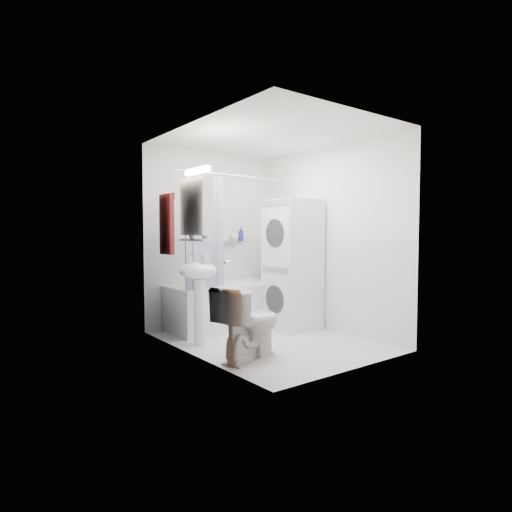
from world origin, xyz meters
TOP-DOWN VIEW (x-y plane):
  - floor at (0.00, 0.00)m, footprint 2.60×2.60m
  - room_walls at (0.00, 0.00)m, footprint 2.60×2.60m
  - wainscot at (0.00, 0.29)m, footprint 1.98×2.58m
  - door at (-0.95, -0.55)m, footprint 0.05×2.00m
  - bathtub at (-0.01, 0.92)m, footprint 1.56×0.74m
  - tub_spout at (0.19, 1.25)m, footprint 0.04×0.12m
  - curtain_rod at (-0.01, 0.61)m, footprint 1.74×0.02m
  - shower_curtain at (-0.50, 0.61)m, footprint 0.55×0.02m
  - sink at (-0.75, 0.33)m, footprint 0.44×0.37m
  - medicine_cabinet at (-0.90, 0.10)m, footprint 0.13×0.50m
  - shelf at (-0.89, 0.10)m, footprint 0.18×0.54m
  - shower_caddy at (0.24, 1.24)m, footprint 0.22×0.06m
  - towel at (-0.94, 0.75)m, footprint 0.07×0.30m
  - washer_dryer at (0.68, 0.35)m, footprint 0.64×0.63m
  - toilet at (-0.63, -0.46)m, footprint 0.84×0.61m
  - soap_pump at (-0.71, 0.25)m, footprint 0.08×0.17m
  - shelf_bottle at (-0.89, -0.05)m, footprint 0.07×0.18m
  - shelf_cup at (-0.89, 0.22)m, footprint 0.10×0.09m
  - shampoo_a at (0.35, 1.24)m, footprint 0.13×0.17m
  - shampoo_b at (0.47, 1.24)m, footprint 0.08×0.21m

SIDE VIEW (x-z plane):
  - floor at x=0.00m, z-range 0.00..0.00m
  - bathtub at x=-0.01m, z-range 0.03..0.62m
  - toilet at x=-0.63m, z-range 0.00..0.74m
  - wainscot at x=0.00m, z-range -0.69..1.89m
  - sink at x=-0.75m, z-range 0.18..1.22m
  - washer_dryer at x=0.68m, z-range 0.00..1.71m
  - tub_spout at x=0.19m, z-range 0.90..0.93m
  - soap_pump at x=-0.71m, z-range 0.91..0.99m
  - door at x=-0.95m, z-range 0.00..2.00m
  - shower_caddy at x=0.24m, z-range 1.14..1.16m
  - shelf at x=-0.89m, z-range 1.19..1.21m
  - shampoo_b at x=0.47m, z-range 1.16..1.24m
  - shampoo_a at x=0.35m, z-range 1.16..1.29m
  - shelf_bottle at x=-0.89m, z-range 1.21..1.28m
  - shower_curtain at x=-0.50m, z-range 0.52..1.98m
  - shelf_cup at x=-0.89m, z-range 1.21..1.31m
  - towel at x=-0.94m, z-range 1.03..1.76m
  - room_walls at x=0.00m, z-range 0.19..2.79m
  - medicine_cabinet at x=-0.90m, z-range 1.21..1.92m
  - curtain_rod at x=-0.01m, z-range 1.99..2.01m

